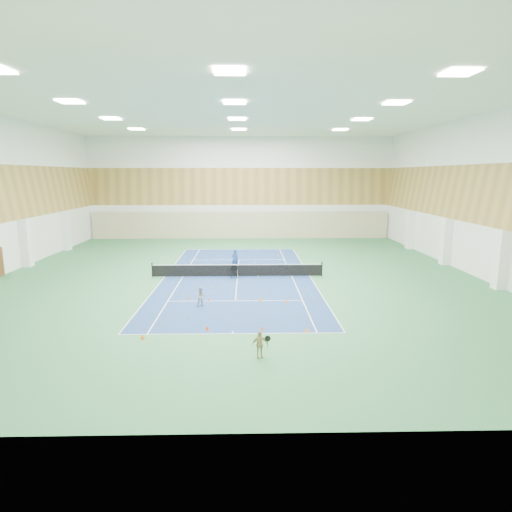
# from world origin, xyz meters

# --- Properties ---
(ground) EXTENTS (40.00, 40.00, 0.00)m
(ground) POSITION_xyz_m (0.00, 0.00, 0.00)
(ground) COLOR #2F6E41
(ground) RESTS_ON ground
(room_shell) EXTENTS (36.00, 40.00, 12.00)m
(room_shell) POSITION_xyz_m (0.00, 0.00, 6.00)
(room_shell) COLOR white
(room_shell) RESTS_ON ground
(wood_cladding) EXTENTS (36.00, 40.00, 8.00)m
(wood_cladding) POSITION_xyz_m (0.00, 0.00, 8.00)
(wood_cladding) COLOR #A8813E
(wood_cladding) RESTS_ON room_shell
(ceiling_light_grid) EXTENTS (21.40, 25.40, 0.06)m
(ceiling_light_grid) POSITION_xyz_m (0.00, 0.00, 11.92)
(ceiling_light_grid) COLOR white
(ceiling_light_grid) RESTS_ON room_shell
(court_surface) EXTENTS (10.97, 23.77, 0.01)m
(court_surface) POSITION_xyz_m (0.00, 0.00, 0.01)
(court_surface) COLOR navy
(court_surface) RESTS_ON ground
(tennis_balls_scatter) EXTENTS (10.57, 22.77, 0.07)m
(tennis_balls_scatter) POSITION_xyz_m (0.00, 0.00, 0.05)
(tennis_balls_scatter) COLOR #C9D123
(tennis_balls_scatter) RESTS_ON ground
(tennis_net) EXTENTS (12.80, 0.10, 1.10)m
(tennis_net) POSITION_xyz_m (0.00, 0.00, 0.55)
(tennis_net) COLOR black
(tennis_net) RESTS_ON ground
(back_curtain) EXTENTS (35.40, 0.16, 3.20)m
(back_curtain) POSITION_xyz_m (0.00, 19.75, 1.60)
(back_curtain) COLOR #C6B793
(back_curtain) RESTS_ON ground
(coach) EXTENTS (0.68, 0.55, 1.61)m
(coach) POSITION_xyz_m (-0.26, 2.67, 0.80)
(coach) COLOR navy
(coach) RESTS_ON ground
(child_court) EXTENTS (0.67, 0.59, 1.16)m
(child_court) POSITION_xyz_m (-1.96, -7.42, 0.58)
(child_court) COLOR #9A99A1
(child_court) RESTS_ON ground
(child_apron) EXTENTS (0.73, 0.47, 1.16)m
(child_apron) POSITION_xyz_m (1.22, -14.62, 0.58)
(child_apron) COLOR tan
(child_apron) RESTS_ON ground
(ball_cart) EXTENTS (0.54, 0.54, 0.90)m
(ball_cart) POSITION_xyz_m (-0.23, -0.60, 0.45)
(ball_cart) COLOR black
(ball_cart) RESTS_ON ground
(cone_svc_a) EXTENTS (0.19, 0.19, 0.21)m
(cone_svc_a) POSITION_xyz_m (-2.94, -5.94, 0.11)
(cone_svc_a) COLOR orange
(cone_svc_a) RESTS_ON ground
(cone_svc_b) EXTENTS (0.17, 0.17, 0.19)m
(cone_svc_b) POSITION_xyz_m (-1.63, -6.31, 0.10)
(cone_svc_b) COLOR #D6400B
(cone_svc_b) RESTS_ON ground
(cone_svc_c) EXTENTS (0.20, 0.20, 0.22)m
(cone_svc_c) POSITION_xyz_m (1.55, -6.39, 0.11)
(cone_svc_c) COLOR orange
(cone_svc_c) RESTS_ON ground
(cone_svc_d) EXTENTS (0.19, 0.19, 0.21)m
(cone_svc_d) POSITION_xyz_m (3.11, -6.82, 0.11)
(cone_svc_d) COLOR #FF640D
(cone_svc_d) RESTS_ON ground
(cone_base_a) EXTENTS (0.21, 0.21, 0.24)m
(cone_base_a) POSITION_xyz_m (-4.18, -12.46, 0.12)
(cone_base_a) COLOR #F0580C
(cone_base_a) RESTS_ON ground
(cone_base_b) EXTENTS (0.21, 0.21, 0.23)m
(cone_base_b) POSITION_xyz_m (-1.27, -11.34, 0.11)
(cone_base_b) COLOR #FF470D
(cone_base_b) RESTS_ON ground
(cone_base_c) EXTENTS (0.17, 0.17, 0.19)m
(cone_base_c) POSITION_xyz_m (1.44, -11.35, 0.10)
(cone_base_c) COLOR #DC580B
(cone_base_c) RESTS_ON ground
(cone_base_d) EXTENTS (0.21, 0.21, 0.23)m
(cone_base_d) POSITION_xyz_m (3.65, -11.69, 0.12)
(cone_base_d) COLOR orange
(cone_base_d) RESTS_ON ground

